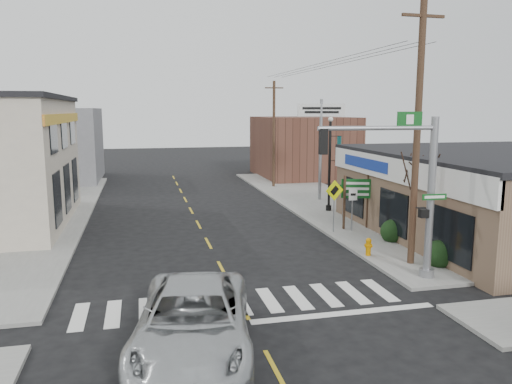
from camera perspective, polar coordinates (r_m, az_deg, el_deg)
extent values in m
plane|color=black|center=(16.38, -1.59, -13.03)|extent=(140.00, 140.00, 0.00)
cube|color=gray|center=(30.95, 9.98, -2.30)|extent=(6.00, 38.00, 0.13)
cube|color=gray|center=(29.14, -24.73, -3.75)|extent=(6.00, 38.00, 0.13)
cube|color=gold|center=(23.87, -5.47, -5.83)|extent=(0.12, 56.00, 0.01)
cube|color=silver|center=(16.75, -1.87, -12.50)|extent=(11.00, 2.20, 0.01)
cube|color=brown|center=(27.56, 26.53, -0.49)|extent=(12.00, 14.00, 4.00)
cube|color=brown|center=(47.42, 5.36, 5.14)|extent=(8.00, 10.00, 5.60)
cube|color=slate|center=(47.62, -22.87, 4.95)|extent=(9.00, 10.00, 6.40)
imported|color=#B5B8BB|center=(13.35, -7.19, -14.40)|extent=(3.92, 6.69, 1.75)
cylinder|color=gray|center=(19.13, 19.35, -0.71)|extent=(0.27, 0.27, 5.88)
cylinder|color=gray|center=(17.80, 13.87, 7.10)|extent=(4.31, 0.16, 0.16)
cube|color=black|center=(17.03, 7.91, 5.70)|extent=(0.27, 0.22, 0.88)
cube|color=#0E4816|center=(18.93, 19.72, -0.53)|extent=(0.93, 0.04, 0.22)
cube|color=#0E4816|center=(18.36, 17.22, 7.93)|extent=(0.93, 0.05, 0.54)
cube|color=black|center=(19.05, 18.70, -2.36)|extent=(0.31, 0.25, 0.31)
cube|color=#452F20|center=(26.14, 10.06, -1.17)|extent=(0.10, 0.10, 2.81)
cube|color=#452F20|center=(26.67, 12.63, -1.04)|extent=(0.10, 0.10, 2.81)
cube|color=#0E5333|center=(26.23, 11.46, 0.38)|extent=(1.60, 0.05, 1.00)
cylinder|color=#C77B00|center=(21.83, 12.72, -6.30)|extent=(0.22, 0.22, 0.61)
sphere|color=#C77B00|center=(21.74, 12.75, -5.45)|extent=(0.24, 0.24, 0.24)
cylinder|color=gray|center=(25.42, 8.89, -1.86)|extent=(0.06, 0.06, 2.43)
cube|color=#D2E106|center=(25.23, 8.97, 0.18)|extent=(1.03, 0.03, 1.03)
cylinder|color=black|center=(30.64, 8.41, 2.96)|extent=(0.15, 0.15, 5.51)
sphere|color=silver|center=(30.46, 8.53, 8.22)|extent=(0.30, 0.30, 0.30)
cube|color=#0C4F4E|center=(30.76, 9.47, 4.94)|extent=(0.02, 0.58, 1.48)
cylinder|color=gray|center=(34.36, 7.38, 4.78)|extent=(0.20, 0.20, 6.84)
cube|color=silver|center=(34.26, 7.47, 9.27)|extent=(3.22, 0.18, 0.86)
cylinder|color=black|center=(23.10, 18.00, -2.19)|extent=(0.21, 0.21, 3.34)
ellipsoid|color=#20391B|center=(21.28, 20.25, -6.71)|extent=(1.16, 1.16, 0.87)
ellipsoid|color=black|center=(24.50, 15.36, -4.38)|extent=(1.16, 1.16, 0.87)
cylinder|color=#452C1F|center=(20.44, 17.93, 6.16)|extent=(0.27, 0.27, 10.26)
cube|color=#452C1F|center=(20.71, 18.58, 18.56)|extent=(1.78, 0.11, 0.11)
cylinder|color=#412E1A|center=(40.15, 2.05, 6.60)|extent=(0.22, 0.22, 8.39)
cube|color=#412E1A|center=(40.15, 2.08, 11.81)|extent=(1.46, 0.09, 0.09)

